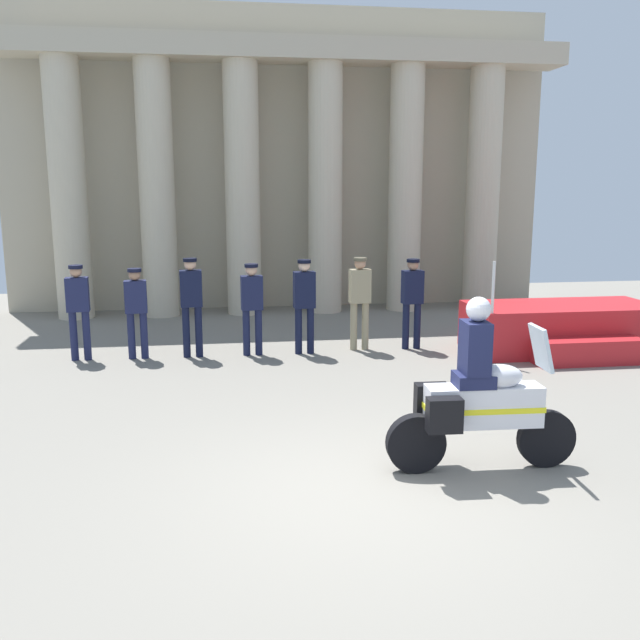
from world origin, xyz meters
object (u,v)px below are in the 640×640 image
(officer_in_row_2, at_px, (191,299))
(reviewing_stand, at_px, (563,329))
(officer_in_row_4, at_px, (304,299))
(officer_in_row_1, at_px, (136,306))
(officer_in_row_5, at_px, (360,296))
(officer_in_row_3, at_px, (252,302))
(motorcycle_with_rider, at_px, (477,399))
(officer_in_row_0, at_px, (78,304))
(officer_in_row_6, at_px, (412,296))

(officer_in_row_2, bearing_deg, reviewing_stand, 171.06)
(officer_in_row_2, distance_m, officer_in_row_4, 2.01)
(officer_in_row_1, height_order, officer_in_row_4, officer_in_row_4)
(officer_in_row_1, bearing_deg, officer_in_row_5, 176.88)
(reviewing_stand, relative_size, officer_in_row_2, 1.93)
(reviewing_stand, distance_m, officer_in_row_3, 5.76)
(officer_in_row_2, height_order, officer_in_row_4, officer_in_row_2)
(reviewing_stand, height_order, officer_in_row_2, officer_in_row_2)
(officer_in_row_3, distance_m, motorcycle_with_rider, 5.88)
(officer_in_row_3, relative_size, officer_in_row_4, 0.96)
(officer_in_row_0, bearing_deg, motorcycle_with_rider, 128.50)
(officer_in_row_1, height_order, officer_in_row_3, officer_in_row_3)
(officer_in_row_6, bearing_deg, officer_in_row_2, -3.55)
(officer_in_row_5, bearing_deg, reviewing_stand, 165.57)
(officer_in_row_4, distance_m, officer_in_row_5, 1.07)
(officer_in_row_2, xyz_separation_m, motorcycle_with_rider, (3.22, -5.48, -0.26))
(officer_in_row_1, relative_size, officer_in_row_3, 0.97)
(motorcycle_with_rider, bearing_deg, reviewing_stand, 56.77)
(officer_in_row_0, height_order, motorcycle_with_rider, motorcycle_with_rider)
(reviewing_stand, height_order, officer_in_row_1, reviewing_stand)
(officer_in_row_2, distance_m, motorcycle_with_rider, 6.36)
(officer_in_row_1, distance_m, officer_in_row_5, 4.03)
(officer_in_row_0, xyz_separation_m, officer_in_row_4, (3.96, -0.09, 0.02))
(officer_in_row_4, bearing_deg, motorcycle_with_rider, 97.95)
(officer_in_row_0, relative_size, officer_in_row_3, 1.01)
(officer_in_row_1, distance_m, motorcycle_with_rider, 6.91)
(officer_in_row_3, height_order, officer_in_row_4, officer_in_row_4)
(reviewing_stand, relative_size, motorcycle_with_rider, 1.64)
(officer_in_row_4, xyz_separation_m, motorcycle_with_rider, (1.21, -5.44, -0.22))
(officer_in_row_3, relative_size, motorcycle_with_rider, 0.80)
(officer_in_row_0, relative_size, officer_in_row_6, 0.99)
(officer_in_row_2, bearing_deg, officer_in_row_4, 174.45)
(officer_in_row_0, height_order, officer_in_row_2, officer_in_row_2)
(officer_in_row_5, relative_size, motorcycle_with_rider, 0.83)
(officer_in_row_2, distance_m, officer_in_row_3, 1.07)
(officer_in_row_4, bearing_deg, officer_in_row_1, -5.71)
(officer_in_row_0, distance_m, officer_in_row_4, 3.96)
(officer_in_row_0, distance_m, officer_in_row_3, 3.02)
(officer_in_row_5, relative_size, officer_in_row_6, 1.02)
(officer_in_row_0, relative_size, officer_in_row_2, 0.95)
(reviewing_stand, distance_m, officer_in_row_2, 6.83)
(officer_in_row_1, distance_m, officer_in_row_6, 5.01)
(officer_in_row_3, xyz_separation_m, motorcycle_with_rider, (2.15, -5.46, -0.19))
(officer_in_row_4, height_order, officer_in_row_6, officer_in_row_4)
(officer_in_row_0, relative_size, officer_in_row_5, 0.97)
(officer_in_row_6, height_order, motorcycle_with_rider, motorcycle_with_rider)
(motorcycle_with_rider, bearing_deg, officer_in_row_0, 135.48)
(officer_in_row_4, relative_size, officer_in_row_5, 1.00)
(officer_in_row_0, bearing_deg, officer_in_row_5, 176.26)
(officer_in_row_2, relative_size, officer_in_row_6, 1.05)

